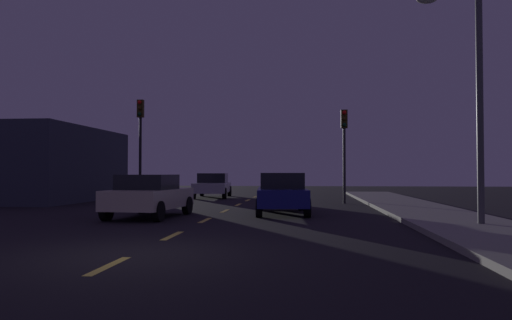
{
  "coord_description": "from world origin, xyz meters",
  "views": [
    {
      "loc": [
        3.16,
        -8.84,
        1.5
      ],
      "look_at": [
        0.8,
        14.37,
        2.11
      ],
      "focal_mm": 34.46,
      "sensor_mm": 36.0,
      "label": 1
    }
  ],
  "objects": [
    {
      "name": "street_lamp_right",
      "position": [
        7.52,
        4.78,
        3.91
      ],
      "size": [
        1.72,
        0.36,
        6.42
      ],
      "color": "#4C4C51",
      "rests_on": "ground_plane"
    },
    {
      "name": "car_adjacent_lane",
      "position": [
        -2.07,
        7.2,
        0.74
      ],
      "size": [
        2.19,
        4.03,
        1.44
      ],
      "color": "beige",
      "rests_on": "ground_plane"
    },
    {
      "name": "ground_plane",
      "position": [
        0.0,
        7.0,
        0.0
      ],
      "size": [
        80.0,
        80.0,
        0.0
      ],
      "primitive_type": "plane",
      "color": "black"
    },
    {
      "name": "sidewalk_curb_right",
      "position": [
        7.5,
        7.0,
        0.07
      ],
      "size": [
        3.0,
        40.0,
        0.15
      ],
      "primitive_type": "cube",
      "color": "gray",
      "rests_on": "ground_plane"
    },
    {
      "name": "lane_stripe_second",
      "position": [
        0.0,
        2.6,
        0.0
      ],
      "size": [
        0.16,
        1.6,
        0.01
      ],
      "primitive_type": "cube",
      "color": "#EACC4C",
      "rests_on": "ground_plane"
    },
    {
      "name": "car_stopped_ahead",
      "position": [
        2.28,
        9.18,
        0.76
      ],
      "size": [
        2.12,
        4.36,
        1.5
      ],
      "color": "navy",
      "rests_on": "ground_plane"
    },
    {
      "name": "car_oncoming_far",
      "position": [
        -2.48,
        20.62,
        0.75
      ],
      "size": [
        2.27,
        4.62,
        1.47
      ],
      "color": "silver",
      "rests_on": "ground_plane"
    },
    {
      "name": "lane_stripe_fourth",
      "position": [
        0.0,
        10.2,
        0.0
      ],
      "size": [
        0.16,
        1.6,
        0.01
      ],
      "primitive_type": "cube",
      "color": "#EACC4C",
      "rests_on": "ground_plane"
    },
    {
      "name": "lane_stripe_nearest",
      "position": [
        0.0,
        -1.2,
        0.0
      ],
      "size": [
        0.16,
        1.6,
        0.01
      ],
      "primitive_type": "cube",
      "color": "#EACC4C",
      "rests_on": "ground_plane"
    },
    {
      "name": "lane_stripe_sixth",
      "position": [
        0.0,
        17.8,
        0.0
      ],
      "size": [
        0.16,
        1.6,
        0.01
      ],
      "primitive_type": "cube",
      "color": "#EACC4C",
      "rests_on": "ground_plane"
    },
    {
      "name": "storefront_left",
      "position": [
        -10.8,
        16.31,
        1.94
      ],
      "size": [
        5.6,
        9.56,
        3.89
      ],
      "primitive_type": "cube",
      "color": "#333847",
      "rests_on": "ground_plane"
    },
    {
      "name": "traffic_signal_right",
      "position": [
        5.04,
        15.43,
        3.23
      ],
      "size": [
        0.32,
        0.38,
        4.59
      ],
      "color": "#2D2D30",
      "rests_on": "ground_plane"
    },
    {
      "name": "traffic_signal_left",
      "position": [
        -5.25,
        15.43,
        3.65
      ],
      "size": [
        0.32,
        0.38,
        5.23
      ],
      "color": "black",
      "rests_on": "ground_plane"
    },
    {
      "name": "lane_stripe_seventh",
      "position": [
        0.0,
        21.6,
        0.0
      ],
      "size": [
        0.16,
        1.6,
        0.01
      ],
      "primitive_type": "cube",
      "color": "#EACC4C",
      "rests_on": "ground_plane"
    },
    {
      "name": "lane_stripe_fifth",
      "position": [
        0.0,
        14.0,
        0.0
      ],
      "size": [
        0.16,
        1.6,
        0.01
      ],
      "primitive_type": "cube",
      "color": "#EACC4C",
      "rests_on": "ground_plane"
    },
    {
      "name": "lane_stripe_third",
      "position": [
        0.0,
        6.4,
        0.0
      ],
      "size": [
        0.16,
        1.6,
        0.01
      ],
      "primitive_type": "cube",
      "color": "#EACC4C",
      "rests_on": "ground_plane"
    }
  ]
}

